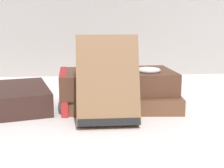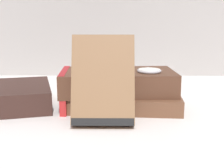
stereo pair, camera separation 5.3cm
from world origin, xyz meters
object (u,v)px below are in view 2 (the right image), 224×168
Objects in this scene: book_flat_bottom at (120,100)px; pocket_watch at (149,71)px; book_flat_top at (115,82)px; book_leaning_front at (103,83)px; reading_glasses at (108,91)px.

book_flat_bottom is 4.67× the size of pocket_watch.
book_flat_top is 1.54× the size of book_leaning_front.
book_flat_bottom is 2.11× the size of reading_glasses.
book_flat_top reaches higher than reading_glasses.
book_leaning_front is at bearing -69.96° from reading_glasses.
reading_glasses is at bearing 89.16° from book_leaning_front.
book_leaning_front is 0.24m from reading_glasses.
book_flat_bottom is 0.08m from pocket_watch.
book_flat_top is at bearing -62.13° from reading_glasses.
book_flat_bottom is at bearing -21.96° from book_flat_top.
pocket_watch reaches higher than book_flat_top.
pocket_watch is (0.06, -0.01, 0.06)m from book_flat_bottom.
reading_glasses is at bearing 119.49° from pocket_watch.
reading_glasses is at bearing 94.04° from book_flat_top.
book_flat_top is 4.59× the size of pocket_watch.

